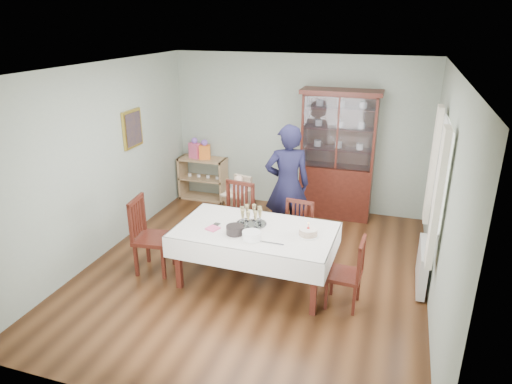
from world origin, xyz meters
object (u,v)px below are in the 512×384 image
at_px(sideboard, 203,178).
at_px(gift_bag_pink, 195,149).
at_px(woman, 287,185).
at_px(gift_bag_orange, 205,150).
at_px(chair_end_right, 345,286).
at_px(high_chair, 239,211).
at_px(chair_far_left, 235,233).
at_px(dining_table, 255,256).
at_px(chair_far_right, 295,248).
at_px(chair_end_left, 153,250).
at_px(china_cabinet, 338,153).
at_px(birthday_cake, 308,232).
at_px(champagne_tray, 251,220).

bearing_deg(sideboard, gift_bag_pink, -171.48).
relative_size(woman, gift_bag_orange, 5.06).
height_order(chair_end_right, high_chair, high_chair).
height_order(chair_far_left, gift_bag_orange, gift_bag_orange).
distance_m(sideboard, chair_far_left, 2.27).
bearing_deg(dining_table, chair_end_right, -8.21).
height_order(chair_far_right, chair_end_left, chair_end_left).
distance_m(china_cabinet, woman, 1.38).
distance_m(sideboard, high_chair, 1.67).
relative_size(chair_end_left, birthday_cake, 3.95).
relative_size(china_cabinet, chair_end_right, 2.45).
distance_m(chair_end_right, gift_bag_orange, 4.05).
bearing_deg(chair_far_right, gift_bag_pink, 145.95).
xyz_separation_m(dining_table, birthday_cake, (0.67, 0.02, 0.42)).
bearing_deg(chair_end_left, chair_end_right, -97.78).
relative_size(china_cabinet, birthday_cake, 8.25).
bearing_deg(dining_table, chair_far_right, 54.49).
height_order(sideboard, gift_bag_orange, gift_bag_orange).
bearing_deg(china_cabinet, chair_far_left, -122.89).
xyz_separation_m(sideboard, chair_end_left, (0.44, -2.66, -0.09)).
bearing_deg(woman, gift_bag_orange, -55.90).
distance_m(champagne_tray, birthday_cake, 0.76).
height_order(dining_table, chair_end_left, chair_end_left).
height_order(china_cabinet, champagne_tray, china_cabinet).
distance_m(chair_far_right, woman, 0.99).
xyz_separation_m(chair_far_right, woman, (-0.29, 0.69, 0.65)).
distance_m(china_cabinet, chair_far_right, 2.14).
bearing_deg(high_chair, chair_end_left, -100.61).
bearing_deg(china_cabinet, dining_table, -104.55).
distance_m(sideboard, gift_bag_pink, 0.59).
relative_size(dining_table, woman, 1.10).
bearing_deg(chair_end_right, gift_bag_pink, -127.04).
bearing_deg(high_chair, china_cabinet, 56.77).
height_order(china_cabinet, chair_far_left, china_cabinet).
bearing_deg(chair_end_left, chair_far_right, -76.13).
height_order(dining_table, chair_end_right, chair_end_right).
height_order(dining_table, birthday_cake, birthday_cake).
distance_m(china_cabinet, birthday_cake, 2.50).
relative_size(chair_end_right, birthday_cake, 3.37).
bearing_deg(chair_far_right, birthday_cake, -57.13).
height_order(chair_far_left, chair_far_right, chair_far_left).
bearing_deg(chair_far_right, gift_bag_orange, 143.48).
relative_size(birthday_cake, gift_bag_pink, 0.68).
height_order(dining_table, champagne_tray, champagne_tray).
xyz_separation_m(champagne_tray, birthday_cake, (0.76, -0.08, -0.03)).
distance_m(sideboard, champagne_tray, 3.03).
distance_m(chair_far_right, birthday_cake, 0.80).
bearing_deg(chair_far_right, chair_far_left, 177.96).
xyz_separation_m(chair_end_right, high_chair, (-1.87, 1.49, 0.11)).
bearing_deg(gift_bag_orange, woman, -33.66).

